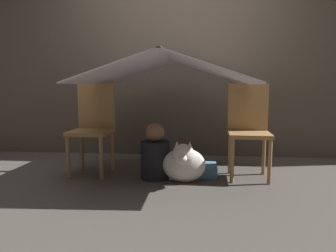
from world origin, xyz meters
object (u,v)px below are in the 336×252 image
chair_right (249,127)px  person_front (155,155)px  dog (184,163)px  chair_left (93,125)px

chair_right → person_front: size_ratio=1.69×
person_front → dog: size_ratio=1.32×
chair_left → person_front: (0.65, -0.15, -0.27)m
chair_left → person_front: size_ratio=1.69×
chair_right → person_front: (-0.88, -0.15, -0.27)m
chair_left → chair_right: same height
chair_left → person_front: bearing=-9.8°
chair_right → person_front: chair_right is taller
chair_right → dog: 0.73m
chair_right → chair_left: bearing=-178.4°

